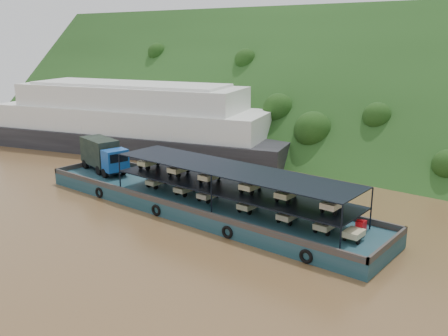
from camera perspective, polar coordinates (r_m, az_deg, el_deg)
The scene contains 4 objects.
ground at distance 44.90m, azimuth -0.42°, elevation -5.14°, with size 160.00×160.00×0.00m, color brown.
hillside at distance 75.23m, azimuth 17.24°, elevation 2.48°, with size 140.00×28.00×28.00m, color #183413.
cargo_barge at distance 46.00m, azimuth -3.92°, elevation -3.14°, with size 35.00×7.18×4.68m.
passenger_ferry at distance 70.22m, azimuth -10.55°, elevation 5.34°, with size 46.53×23.95×9.15m.
Camera 1 is at (26.71, -32.60, 15.49)m, focal length 40.00 mm.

